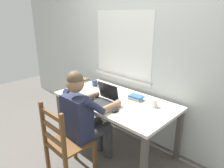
{
  "coord_description": "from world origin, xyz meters",
  "views": [
    {
      "loc": [
        1.67,
        -1.78,
        1.78
      ],
      "look_at": [
        -0.0,
        -0.05,
        0.95
      ],
      "focal_mm": 32.84,
      "sensor_mm": 36.0,
      "label": 1
    }
  ],
  "objects_px": {
    "seated_person": "(85,116)",
    "laptop": "(104,99)",
    "computer_mouse": "(115,110)",
    "book_stack_main": "(136,97)",
    "desk": "(115,105)",
    "wooden_chair": "(65,143)",
    "coffee_mug_dark": "(95,83)",
    "coffee_mug_white": "(155,103)"
  },
  "relations": [
    {
      "from": "computer_mouse",
      "to": "book_stack_main",
      "type": "relative_size",
      "value": 0.52
    },
    {
      "from": "book_stack_main",
      "to": "wooden_chair",
      "type": "bearing_deg",
      "value": -102.57
    },
    {
      "from": "seated_person",
      "to": "laptop",
      "type": "height_order",
      "value": "seated_person"
    },
    {
      "from": "seated_person",
      "to": "coffee_mug_white",
      "type": "height_order",
      "value": "seated_person"
    },
    {
      "from": "coffee_mug_white",
      "to": "desk",
      "type": "bearing_deg",
      "value": -161.94
    },
    {
      "from": "computer_mouse",
      "to": "book_stack_main",
      "type": "height_order",
      "value": "book_stack_main"
    },
    {
      "from": "wooden_chair",
      "to": "laptop",
      "type": "distance_m",
      "value": 0.69
    },
    {
      "from": "seated_person",
      "to": "coffee_mug_dark",
      "type": "xyz_separation_m",
      "value": [
        -0.56,
        0.65,
        0.1
      ]
    },
    {
      "from": "desk",
      "to": "laptop",
      "type": "distance_m",
      "value": 0.22
    },
    {
      "from": "wooden_chair",
      "to": "coffee_mug_white",
      "type": "xyz_separation_m",
      "value": [
        0.5,
        0.93,
        0.33
      ]
    },
    {
      "from": "wooden_chair",
      "to": "book_stack_main",
      "type": "xyz_separation_m",
      "value": [
        0.21,
        0.95,
        0.31
      ]
    },
    {
      "from": "coffee_mug_white",
      "to": "book_stack_main",
      "type": "xyz_separation_m",
      "value": [
        -0.29,
        0.02,
        -0.02
      ]
    },
    {
      "from": "laptop",
      "to": "book_stack_main",
      "type": "relative_size",
      "value": 1.7
    },
    {
      "from": "wooden_chair",
      "to": "laptop",
      "type": "xyz_separation_m",
      "value": [
        -0.02,
        0.6,
        0.33
      ]
    },
    {
      "from": "laptop",
      "to": "coffee_mug_white",
      "type": "bearing_deg",
      "value": 32.66
    },
    {
      "from": "wooden_chair",
      "to": "laptop",
      "type": "height_order",
      "value": "laptop"
    },
    {
      "from": "desk",
      "to": "wooden_chair",
      "type": "relative_size",
      "value": 1.72
    },
    {
      "from": "coffee_mug_dark",
      "to": "book_stack_main",
      "type": "height_order",
      "value": "coffee_mug_dark"
    },
    {
      "from": "wooden_chair",
      "to": "desk",
      "type": "bearing_deg",
      "value": 89.25
    },
    {
      "from": "seated_person",
      "to": "computer_mouse",
      "type": "relative_size",
      "value": 12.25
    },
    {
      "from": "laptop",
      "to": "computer_mouse",
      "type": "bearing_deg",
      "value": -16.84
    },
    {
      "from": "seated_person",
      "to": "coffee_mug_dark",
      "type": "bearing_deg",
      "value": 130.47
    },
    {
      "from": "laptop",
      "to": "coffee_mug_white",
      "type": "height_order",
      "value": "laptop"
    },
    {
      "from": "wooden_chair",
      "to": "book_stack_main",
      "type": "bearing_deg",
      "value": 77.43
    },
    {
      "from": "seated_person",
      "to": "coffee_mug_white",
      "type": "relative_size",
      "value": 11.02
    },
    {
      "from": "desk",
      "to": "laptop",
      "type": "bearing_deg",
      "value": -99.59
    },
    {
      "from": "computer_mouse",
      "to": "coffee_mug_white",
      "type": "distance_m",
      "value": 0.49
    },
    {
      "from": "book_stack_main",
      "to": "seated_person",
      "type": "bearing_deg",
      "value": -107.54
    },
    {
      "from": "wooden_chair",
      "to": "coffee_mug_white",
      "type": "relative_size",
      "value": 8.28
    },
    {
      "from": "computer_mouse",
      "to": "coffee_mug_dark",
      "type": "distance_m",
      "value": 0.92
    },
    {
      "from": "laptop",
      "to": "coffee_mug_white",
      "type": "distance_m",
      "value": 0.62
    },
    {
      "from": "wooden_chair",
      "to": "computer_mouse",
      "type": "xyz_separation_m",
      "value": [
        0.26,
        0.51,
        0.3
      ]
    },
    {
      "from": "seated_person",
      "to": "coffee_mug_white",
      "type": "distance_m",
      "value": 0.83
    },
    {
      "from": "wooden_chair",
      "to": "computer_mouse",
      "type": "distance_m",
      "value": 0.65
    },
    {
      "from": "coffee_mug_dark",
      "to": "book_stack_main",
      "type": "xyz_separation_m",
      "value": [
        0.77,
        0.02,
        -0.02
      ]
    },
    {
      "from": "laptop",
      "to": "seated_person",
      "type": "bearing_deg",
      "value": -86.54
    },
    {
      "from": "wooden_chair",
      "to": "coffee_mug_dark",
      "type": "distance_m",
      "value": 1.13
    },
    {
      "from": "seated_person",
      "to": "book_stack_main",
      "type": "relative_size",
      "value": 6.31
    },
    {
      "from": "desk",
      "to": "book_stack_main",
      "type": "bearing_deg",
      "value": 41.23
    },
    {
      "from": "wooden_chair",
      "to": "coffee_mug_dark",
      "type": "bearing_deg",
      "value": 120.83
    },
    {
      "from": "coffee_mug_white",
      "to": "coffee_mug_dark",
      "type": "bearing_deg",
      "value": -179.87
    },
    {
      "from": "desk",
      "to": "coffee_mug_white",
      "type": "relative_size",
      "value": 14.26
    }
  ]
}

